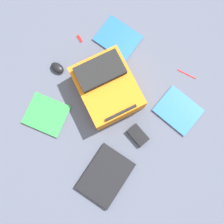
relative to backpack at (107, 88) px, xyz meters
The scene contains 10 objects.
ground_plane 0.15m from the backpack, 47.22° to the left, with size 3.59×3.59×0.00m, color #4C5160.
backpack is the anchor object (origin of this frame).
laptop 0.54m from the backpack, 39.66° to the left, with size 0.35×0.28×0.03m.
book_comic 0.48m from the backpack, 114.72° to the left, with size 0.22×0.26×0.02m.
book_blue 0.42m from the backpack, 27.66° to the right, with size 0.28×0.31×0.02m.
book_red 0.38m from the backpack, 151.16° to the right, with size 0.24×0.29×0.01m.
computer_mouse 0.36m from the backpack, 74.83° to the right, with size 0.06×0.10×0.04m, color black.
power_brick 0.36m from the backpack, 74.64° to the left, with size 0.08×0.13×0.04m, color black.
pen_black 0.55m from the backpack, 142.79° to the left, with size 0.01×0.01×0.13m, color red.
usb_stick 0.42m from the backpack, 112.80° to the right, with size 0.02×0.06×0.01m, color #B21919.
Camera 1 is at (0.22, 0.21, 1.69)m, focal length 42.79 mm.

